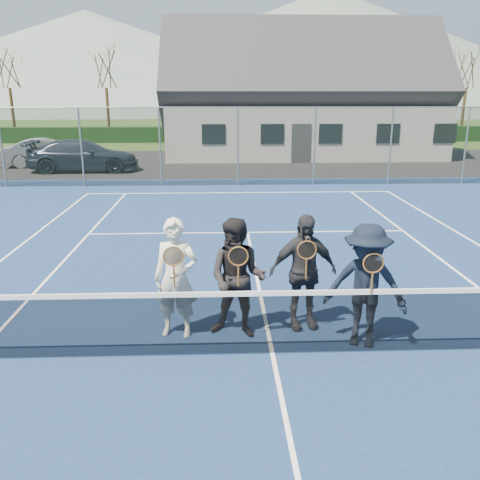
{
  "coord_description": "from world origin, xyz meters",
  "views": [
    {
      "loc": [
        -0.71,
        -6.36,
        3.54
      ],
      "look_at": [
        -0.39,
        1.5,
        1.25
      ],
      "focal_mm": 38.0,
      "sensor_mm": 36.0,
      "label": 1
    }
  ],
  "objects_px": {
    "car_b": "(48,152)",
    "car_c": "(83,156)",
    "tennis_net": "(273,320)",
    "player_a": "(176,278)",
    "player_c": "(303,272)",
    "clubhouse": "(301,84)",
    "player_b": "(238,278)",
    "player_d": "(366,286)"
  },
  "relations": [
    {
      "from": "car_b",
      "to": "car_c",
      "type": "height_order",
      "value": "car_c"
    },
    {
      "from": "tennis_net",
      "to": "player_a",
      "type": "height_order",
      "value": "player_a"
    },
    {
      "from": "player_a",
      "to": "player_c",
      "type": "height_order",
      "value": "same"
    },
    {
      "from": "player_a",
      "to": "player_c",
      "type": "bearing_deg",
      "value": 6.25
    },
    {
      "from": "clubhouse",
      "to": "player_b",
      "type": "xyz_separation_m",
      "value": [
        -4.46,
        -23.38,
        -3.07
      ]
    },
    {
      "from": "tennis_net",
      "to": "clubhouse",
      "type": "height_order",
      "value": "clubhouse"
    },
    {
      "from": "player_d",
      "to": "player_c",
      "type": "bearing_deg",
      "value": 141.92
    },
    {
      "from": "clubhouse",
      "to": "player_c",
      "type": "height_order",
      "value": "clubhouse"
    },
    {
      "from": "car_b",
      "to": "player_d",
      "type": "bearing_deg",
      "value": -163.92
    },
    {
      "from": "car_c",
      "to": "player_c",
      "type": "xyz_separation_m",
      "value": [
        7.56,
        -16.68,
        0.19
      ]
    },
    {
      "from": "clubhouse",
      "to": "player_d",
      "type": "xyz_separation_m",
      "value": [
        -2.67,
        -23.75,
        -3.07
      ]
    },
    {
      "from": "player_d",
      "to": "car_b",
      "type": "bearing_deg",
      "value": 118.89
    },
    {
      "from": "car_b",
      "to": "clubhouse",
      "type": "bearing_deg",
      "value": -83.62
    },
    {
      "from": "player_c",
      "to": "player_b",
      "type": "bearing_deg",
      "value": -166.06
    },
    {
      "from": "clubhouse",
      "to": "car_b",
      "type": "bearing_deg",
      "value": -160.81
    },
    {
      "from": "car_c",
      "to": "player_b",
      "type": "bearing_deg",
      "value": -160.07
    },
    {
      "from": "player_c",
      "to": "player_d",
      "type": "relative_size",
      "value": 1.0
    },
    {
      "from": "car_b",
      "to": "player_d",
      "type": "xyz_separation_m",
      "value": [
        10.56,
        -19.14,
        0.25
      ]
    },
    {
      "from": "car_b",
      "to": "tennis_net",
      "type": "relative_size",
      "value": 0.35
    },
    {
      "from": "player_b",
      "to": "player_d",
      "type": "relative_size",
      "value": 1.0
    },
    {
      "from": "player_a",
      "to": "player_b",
      "type": "distance_m",
      "value": 0.91
    },
    {
      "from": "car_b",
      "to": "player_a",
      "type": "xyz_separation_m",
      "value": [
        7.86,
        -18.74,
        0.25
      ]
    },
    {
      "from": "car_c",
      "to": "player_c",
      "type": "height_order",
      "value": "player_c"
    },
    {
      "from": "car_b",
      "to": "clubhouse",
      "type": "height_order",
      "value": "clubhouse"
    },
    {
      "from": "tennis_net",
      "to": "player_d",
      "type": "bearing_deg",
      "value": 10.5
    },
    {
      "from": "player_d",
      "to": "player_b",
      "type": "bearing_deg",
      "value": 168.37
    },
    {
      "from": "clubhouse",
      "to": "player_d",
      "type": "height_order",
      "value": "clubhouse"
    },
    {
      "from": "player_a",
      "to": "player_d",
      "type": "distance_m",
      "value": 2.73
    },
    {
      "from": "tennis_net",
      "to": "player_b",
      "type": "xyz_separation_m",
      "value": [
        -0.46,
        0.62,
        0.38
      ]
    },
    {
      "from": "car_c",
      "to": "clubhouse",
      "type": "bearing_deg",
      "value": -60.92
    },
    {
      "from": "player_b",
      "to": "player_c",
      "type": "bearing_deg",
      "value": 13.94
    },
    {
      "from": "tennis_net",
      "to": "player_c",
      "type": "height_order",
      "value": "player_c"
    },
    {
      "from": "car_b",
      "to": "player_a",
      "type": "bearing_deg",
      "value": -170.04
    },
    {
      "from": "car_b",
      "to": "tennis_net",
      "type": "xyz_separation_m",
      "value": [
        9.23,
        -19.39,
        -0.13
      ]
    },
    {
      "from": "tennis_net",
      "to": "car_b",
      "type": "bearing_deg",
      "value": 115.46
    },
    {
      "from": "car_b",
      "to": "car_c",
      "type": "relative_size",
      "value": 0.82
    },
    {
      "from": "car_b",
      "to": "tennis_net",
      "type": "distance_m",
      "value": 21.48
    },
    {
      "from": "clubhouse",
      "to": "player_c",
      "type": "distance_m",
      "value": 23.59
    },
    {
      "from": "car_c",
      "to": "player_d",
      "type": "height_order",
      "value": "player_d"
    },
    {
      "from": "car_b",
      "to": "player_b",
      "type": "distance_m",
      "value": 20.72
    },
    {
      "from": "player_d",
      "to": "car_c",
      "type": "bearing_deg",
      "value": 115.77
    },
    {
      "from": "player_c",
      "to": "player_a",
      "type": "bearing_deg",
      "value": -173.75
    }
  ]
}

